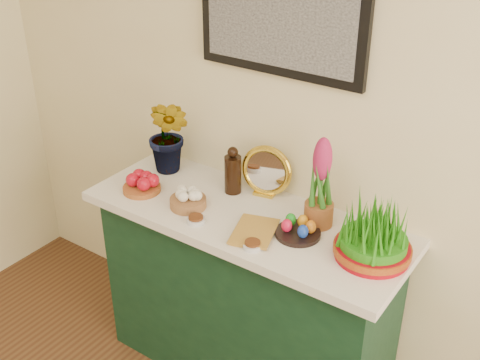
{
  "coord_description": "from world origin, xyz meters",
  "views": [
    {
      "loc": [
        0.84,
        0.23,
        2.22
      ],
      "look_at": [
        -0.36,
        1.95,
        1.07
      ],
      "focal_mm": 45.0,
      "sensor_mm": 36.0,
      "label": 1
    }
  ],
  "objects_px": {
    "sideboard": "(246,300)",
    "hyacinth_green": "(168,123)",
    "wheatgrass_sabzeh": "(374,234)",
    "book": "(235,228)",
    "mirror": "(266,171)"
  },
  "relations": [
    {
      "from": "sideboard",
      "to": "hyacinth_green",
      "type": "height_order",
      "value": "hyacinth_green"
    },
    {
      "from": "hyacinth_green",
      "to": "sideboard",
      "type": "bearing_deg",
      "value": -10.3
    },
    {
      "from": "hyacinth_green",
      "to": "mirror",
      "type": "height_order",
      "value": "hyacinth_green"
    },
    {
      "from": "sideboard",
      "to": "mirror",
      "type": "bearing_deg",
      "value": 96.66
    },
    {
      "from": "hyacinth_green",
      "to": "book",
      "type": "relative_size",
      "value": 2.31
    },
    {
      "from": "hyacinth_green",
      "to": "mirror",
      "type": "xyz_separation_m",
      "value": [
        0.48,
        0.08,
        -0.13
      ]
    },
    {
      "from": "sideboard",
      "to": "book",
      "type": "bearing_deg",
      "value": -75.26
    },
    {
      "from": "mirror",
      "to": "sideboard",
      "type": "bearing_deg",
      "value": -83.34
    },
    {
      "from": "sideboard",
      "to": "wheatgrass_sabzeh",
      "type": "bearing_deg",
      "value": 0.92
    },
    {
      "from": "book",
      "to": "wheatgrass_sabzeh",
      "type": "xyz_separation_m",
      "value": [
        0.52,
        0.15,
        0.09
      ]
    },
    {
      "from": "sideboard",
      "to": "hyacinth_green",
      "type": "xyz_separation_m",
      "value": [
        -0.5,
        0.1,
        0.71
      ]
    },
    {
      "from": "sideboard",
      "to": "wheatgrass_sabzeh",
      "type": "height_order",
      "value": "wheatgrass_sabzeh"
    },
    {
      "from": "book",
      "to": "wheatgrass_sabzeh",
      "type": "relative_size",
      "value": 0.73
    },
    {
      "from": "sideboard",
      "to": "mirror",
      "type": "distance_m",
      "value": 0.6
    },
    {
      "from": "mirror",
      "to": "book",
      "type": "relative_size",
      "value": 1.11
    }
  ]
}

